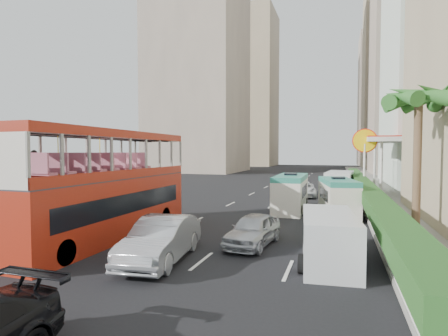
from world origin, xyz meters
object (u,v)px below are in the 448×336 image
at_px(panel_van_far, 340,183).
at_px(palm_tree, 417,167).
at_px(van_asset, 302,196).
at_px(minibus_far, 338,197).
at_px(panel_van_near, 329,238).
at_px(minibus_near, 291,193).
at_px(double_decker_bus, 107,184).
at_px(car_silver_lane_a, 162,261).
at_px(car_silver_lane_b, 253,245).
at_px(shell_station, 400,166).

height_order(panel_van_far, palm_tree, palm_tree).
height_order(van_asset, minibus_far, minibus_far).
bearing_deg(panel_van_near, palm_tree, 46.13).
bearing_deg(van_asset, minibus_near, -97.42).
bearing_deg(double_decker_bus, minibus_near, 54.75).
relative_size(car_silver_lane_a, minibus_far, 0.93).
bearing_deg(double_decker_bus, car_silver_lane_a, -30.05).
xyz_separation_m(double_decker_bus, van_asset, (7.27, 18.66, -2.53)).
bearing_deg(car_silver_lane_a, double_decker_bus, 143.57).
height_order(car_silver_lane_a, palm_tree, palm_tree).
bearing_deg(car_silver_lane_b, panel_van_near, -18.43).
bearing_deg(shell_station, minibus_near, -124.48).
xyz_separation_m(car_silver_lane_a, shell_station, (11.85, 25.40, 2.75)).
xyz_separation_m(van_asset, shell_station, (8.73, 4.34, 2.75)).
height_order(car_silver_lane_a, car_silver_lane_b, car_silver_lane_a).
relative_size(minibus_near, panel_van_far, 1.01).
bearing_deg(shell_station, palm_tree, -96.60).
bearing_deg(panel_van_far, shell_station, 26.55).
bearing_deg(panel_van_near, car_silver_lane_b, 149.34).
height_order(minibus_far, panel_van_far, minibus_far).
bearing_deg(panel_van_near, van_asset, 92.67).
bearing_deg(minibus_near, van_asset, 89.73).
bearing_deg(double_decker_bus, minibus_far, 42.44).
relative_size(van_asset, minibus_far, 0.93).
relative_size(minibus_far, panel_van_far, 0.95).
height_order(car_silver_lane_b, palm_tree, palm_tree).
bearing_deg(palm_tree, shell_station, 83.40).
distance_m(panel_van_near, panel_van_far, 21.53).
relative_size(double_decker_bus, panel_van_near, 2.42).
bearing_deg(minibus_near, minibus_far, -14.92).
height_order(car_silver_lane_a, panel_van_far, panel_van_far).
bearing_deg(van_asset, double_decker_bus, -118.74).
bearing_deg(minibus_far, minibus_near, 155.18).
bearing_deg(double_decker_bus, panel_van_far, 63.26).
distance_m(car_silver_lane_a, minibus_far, 13.47).
bearing_deg(panel_van_near, minibus_far, 82.79).
bearing_deg(car_silver_lane_b, minibus_near, 94.35).
bearing_deg(panel_van_near, panel_van_far, 83.31).
xyz_separation_m(car_silver_lane_a, panel_van_far, (6.34, 23.22, 1.11)).
relative_size(minibus_far, shell_station, 0.66).
xyz_separation_m(minibus_far, shell_station, (5.63, 13.52, 1.58)).
height_order(double_decker_bus, car_silver_lane_a, double_decker_bus).
bearing_deg(van_asset, palm_tree, -73.45).
height_order(double_decker_bus, palm_tree, palm_tree).
xyz_separation_m(car_silver_lane_a, car_silver_lane_b, (2.75, 3.18, 0.00)).
bearing_deg(panel_van_far, minibus_far, -85.61).
relative_size(car_silver_lane_a, minibus_near, 0.88).
bearing_deg(car_silver_lane_a, minibus_near, 69.80).
height_order(car_silver_lane_b, minibus_far, minibus_far).
distance_m(car_silver_lane_a, car_silver_lane_b, 4.21).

